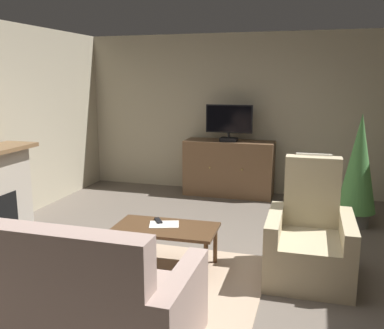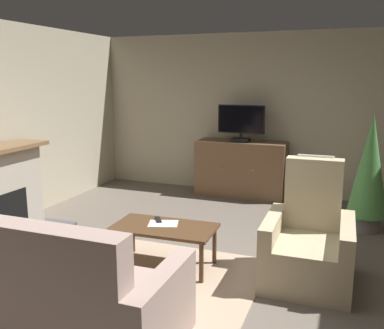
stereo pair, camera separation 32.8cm
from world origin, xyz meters
TOP-DOWN VIEW (x-y plane):
  - ground_plane at (0.00, 0.00)m, footprint 6.26×7.41m
  - wall_back at (0.00, 3.45)m, footprint 6.26×0.10m
  - rug_central at (-0.31, -0.28)m, footprint 2.01×1.98m
  - tv_cabinet at (-0.27, 3.10)m, footprint 1.46×0.53m
  - television at (-0.27, 3.05)m, footprint 0.76×0.20m
  - coffee_table at (-0.33, 0.16)m, footprint 1.06×0.59m
  - tv_remote at (-0.45, 0.29)m, footprint 0.14×0.17m
  - folded_newspaper at (-0.36, 0.22)m, footprint 0.35×0.30m
  - sofa_floral at (-0.43, -1.25)m, footprint 1.55×0.91m
  - armchair_angled_to_table at (1.08, 0.39)m, footprint 0.82×0.90m
  - potted_plant_tall_palm_by_window at (1.64, 2.07)m, footprint 0.50×0.50m
  - cat at (-1.32, -0.10)m, footprint 0.56×0.42m

SIDE VIEW (x-z plane):
  - ground_plane at x=0.00m, z-range -0.04..0.00m
  - rug_central at x=-0.31m, z-range 0.00..0.01m
  - cat at x=-1.32m, z-range -0.01..0.19m
  - sofa_floral at x=-0.43m, z-range -0.17..0.83m
  - armchair_angled_to_table at x=1.08m, z-range -0.24..0.93m
  - coffee_table at x=-0.33m, z-range 0.17..0.62m
  - tv_cabinet at x=-0.27m, z-range -0.02..0.89m
  - folded_newspaper at x=-0.36m, z-range 0.44..0.45m
  - tv_remote at x=-0.45m, z-range 0.44..0.47m
  - potted_plant_tall_palm_by_window at x=1.64m, z-range 0.05..1.54m
  - television at x=-0.27m, z-range 0.93..1.53m
  - wall_back at x=0.00m, z-range 0.00..2.65m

